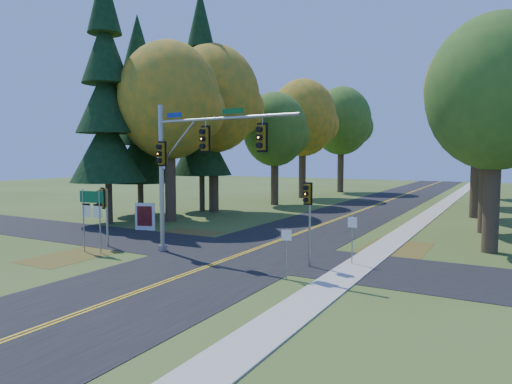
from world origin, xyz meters
The scene contains 30 objects.
ground centered at (0.00, 0.00, 0.00)m, with size 160.00×160.00×0.00m, color #384C1A.
road_main centered at (0.00, 0.00, 0.01)m, with size 8.00×160.00×0.02m, color black.
road_cross centered at (0.00, 2.00, 0.01)m, with size 60.00×6.00×0.02m, color black.
centerline_left centered at (-0.10, 0.00, 0.03)m, with size 0.10×160.00×0.01m, color gold.
centerline_right centered at (0.10, 0.00, 0.03)m, with size 0.10×160.00×0.01m, color gold.
sidewalk_east centered at (6.20, 0.00, 0.03)m, with size 1.60×160.00×0.06m, color #9E998E.
leaf_patch_w_near centered at (-6.50, 4.00, 0.01)m, with size 4.00×6.00×0.00m, color brown.
leaf_patch_e centered at (6.80, 6.00, 0.01)m, with size 3.50×8.00×0.00m, color brown.
leaf_patch_w_far centered at (-7.50, -3.00, 0.01)m, with size 3.00×5.00×0.00m, color brown.
tree_w_a centered at (-11.13, 9.38, 9.49)m, with size 8.00×8.00×14.15m.
tree_e_a centered at (11.57, 8.77, 8.53)m, with size 7.20×7.20×12.73m.
tree_w_b centered at (-11.72, 16.29, 10.37)m, with size 8.60×8.60×15.38m.
tree_e_b centered at (10.97, 15.58, 8.90)m, with size 7.60×7.60×13.33m.
tree_w_c centered at (-9.54, 24.47, 7.94)m, with size 6.80×6.80×11.91m.
tree_e_c centered at (9.88, 23.69, 10.66)m, with size 8.80×8.80×15.79m.
tree_w_d centered at (-10.13, 33.18, 9.78)m, with size 8.20×8.20×14.56m.
tree_e_d centered at (9.26, 32.87, 8.24)m, with size 7.00×7.00×12.32m.
tree_w_e centered at (-8.92, 44.09, 10.07)m, with size 8.40×8.40×14.97m.
tree_e_e centered at (10.47, 43.58, 9.19)m, with size 7.80×7.80×13.74m.
pine_a centered at (-14.50, 6.00, 9.18)m, with size 5.60×5.60×19.48m.
pine_b centered at (-16.00, 11.00, 8.16)m, with size 5.60×5.60×17.31m.
pine_c centered at (-13.00, 16.00, 9.69)m, with size 5.60×5.60×20.56m.
traffic_mast centered at (-2.05, -0.02, 5.12)m, with size 8.75×1.21×7.96m.
east_signal_pole centered at (4.18, 0.77, 3.04)m, with size 0.46×0.54×4.02m.
ped_signal_pole centered at (-7.91, -0.53, 2.56)m, with size 0.53×0.63×3.44m.
route_sign_cluster centered at (-7.28, -1.89, 2.42)m, with size 1.60×0.23×3.43m.
info_kiosk centered at (-9.97, 5.05, 0.96)m, with size 1.36×0.71×1.92m.
reg_sign_e_north centered at (5.84, 2.28, 1.63)m, with size 0.46×0.07×2.39m.
reg_sign_e_south centered at (4.20, -1.61, 1.50)m, with size 0.41×0.14×2.20m.
reg_sign_w centered at (-6.64, 2.97, 1.65)m, with size 0.43×0.22×2.41m.
Camera 1 is at (12.39, -18.83, 5.26)m, focal length 32.00 mm.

